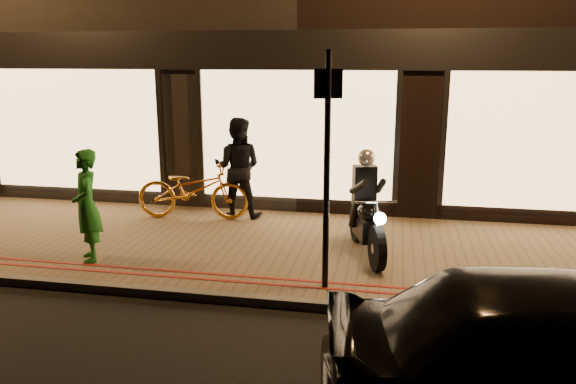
{
  "coord_description": "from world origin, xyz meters",
  "views": [
    {
      "loc": [
        1.81,
        -6.26,
        3.03
      ],
      "look_at": [
        0.3,
        1.59,
        1.1
      ],
      "focal_mm": 35.0,
      "sensor_mm": 36.0,
      "label": 1
    }
  ],
  "objects_px": {
    "motorcycle": "(366,215)",
    "bicycle_gold": "(193,190)",
    "sign_post": "(327,160)",
    "person_green": "(87,206)"
  },
  "relations": [
    {
      "from": "sign_post",
      "to": "person_green",
      "type": "bearing_deg",
      "value": 174.19
    },
    {
      "from": "motorcycle",
      "to": "bicycle_gold",
      "type": "relative_size",
      "value": 0.92
    },
    {
      "from": "motorcycle",
      "to": "sign_post",
      "type": "height_order",
      "value": "sign_post"
    },
    {
      "from": "sign_post",
      "to": "person_green",
      "type": "distance_m",
      "value": 3.64
    },
    {
      "from": "sign_post",
      "to": "person_green",
      "type": "relative_size",
      "value": 1.83
    },
    {
      "from": "motorcycle",
      "to": "bicycle_gold",
      "type": "distance_m",
      "value": 3.49
    },
    {
      "from": "bicycle_gold",
      "to": "sign_post",
      "type": "bearing_deg",
      "value": -139.71
    },
    {
      "from": "motorcycle",
      "to": "bicycle_gold",
      "type": "height_order",
      "value": "motorcycle"
    },
    {
      "from": "sign_post",
      "to": "bicycle_gold",
      "type": "height_order",
      "value": "sign_post"
    },
    {
      "from": "motorcycle",
      "to": "person_green",
      "type": "bearing_deg",
      "value": 178.14
    }
  ]
}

